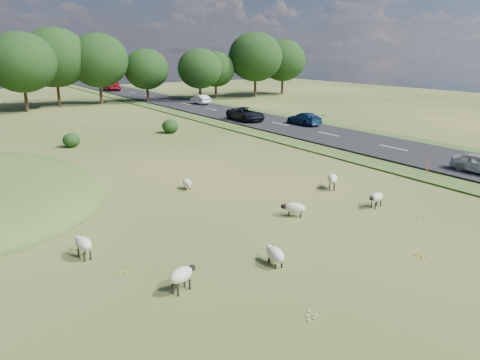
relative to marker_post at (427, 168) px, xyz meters
The scene contains 17 objects.
ground 24.23m from the marker_post, 128.79° to the left, with size 160.00×160.00×0.00m, color #2E4C17.
road 29.28m from the marker_post, 80.51° to the left, with size 8.00×150.00×0.25m, color black.
treeline 57.00m from the marker_post, 106.64° to the left, with size 96.28×14.66×11.70m.
shrubs 31.71m from the marker_post, 125.62° to the left, with size 25.67×7.15×1.41m.
marker_post is the anchor object (origin of this frame).
sheep_0 17.71m from the marker_post, 161.91° to the right, with size 0.73×1.32×0.74m.
sheep_1 23.08m from the marker_post, behind, with size 0.68×1.29×0.91m.
sheep_2 7.67m from the marker_post, behind, with size 1.20×1.24×0.95m.
sheep_3 8.44m from the marker_post, 161.20° to the right, with size 1.19×0.68×0.83m.
sheep_4 12.72m from the marker_post, behind, with size 1.19×1.18×0.74m.
sheep_5 21.56m from the marker_post, 165.37° to the right, with size 1.30×0.89×0.90m.
sheep_6 16.22m from the marker_post, 158.86° to the left, with size 0.65×1.13×0.63m.
car_0 46.32m from the marker_post, 81.65° to the left, with size 1.48×4.25×1.40m, color white.
car_2 27.28m from the marker_post, 83.84° to the left, with size 2.54×5.50×1.53m, color black.
car_3 89.87m from the marker_post, 85.71° to the left, with size 2.09×5.14×1.49m, color maroon.
car_4 22.05m from the marker_post, 72.23° to the left, with size 1.89×4.66×1.35m, color navy.
car_6 77.85m from the marker_post, 87.85° to the left, with size 2.51×5.44×1.51m, color maroon.
Camera 1 is at (-11.92, -18.01, 8.22)m, focal length 35.00 mm.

